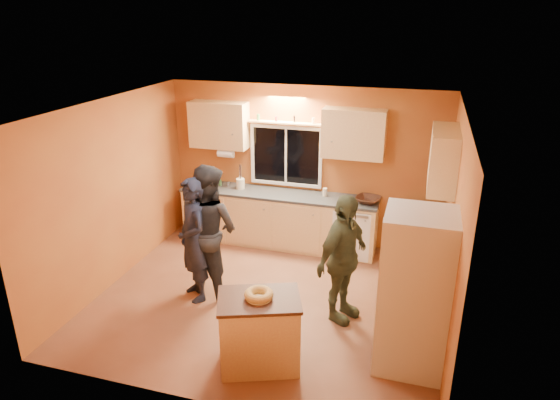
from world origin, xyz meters
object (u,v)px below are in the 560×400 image
(person_left, at_px, (193,240))
(person_right, at_px, (343,259))
(refrigerator, at_px, (414,292))
(person_center, at_px, (209,230))
(island, at_px, (260,331))

(person_left, bearing_deg, person_right, 47.10)
(refrigerator, distance_m, person_right, 1.09)
(person_center, height_order, person_right, person_center)
(refrigerator, distance_m, person_center, 2.85)
(island, height_order, person_center, person_center)
(person_right, bearing_deg, person_center, 108.51)
(island, relative_size, person_right, 0.62)
(refrigerator, relative_size, island, 1.76)
(person_center, bearing_deg, person_left, 82.41)
(person_left, relative_size, person_center, 0.94)
(refrigerator, relative_size, person_right, 1.08)
(island, xyz_separation_m, person_center, (-1.16, 1.32, 0.48))
(person_center, bearing_deg, refrigerator, -178.54)
(refrigerator, bearing_deg, person_left, 168.12)
(person_center, relative_size, person_right, 1.10)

